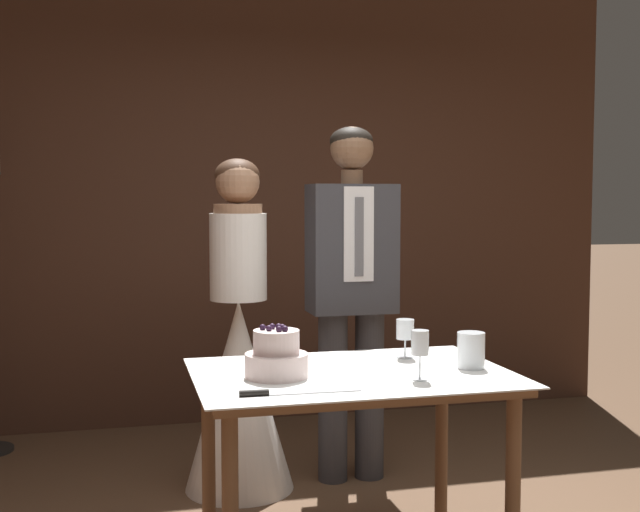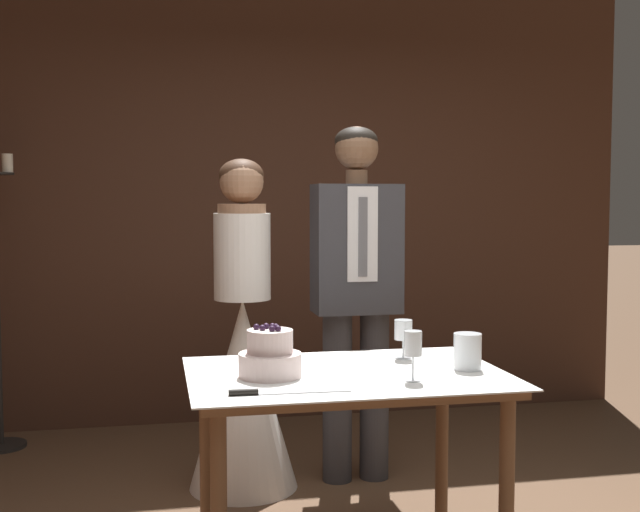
{
  "view_description": "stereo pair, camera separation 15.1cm",
  "coord_description": "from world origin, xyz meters",
  "px_view_note": "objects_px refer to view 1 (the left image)",
  "views": [
    {
      "loc": [
        -0.94,
        -2.71,
        1.44
      ],
      "look_at": [
        -0.08,
        0.69,
        1.19
      ],
      "focal_mm": 45.0,
      "sensor_mm": 36.0,
      "label": 1
    },
    {
      "loc": [
        -0.79,
        -2.75,
        1.44
      ],
      "look_at": [
        -0.08,
        0.69,
        1.19
      ],
      "focal_mm": 45.0,
      "sensor_mm": 36.0,
      "label": 2
    }
  ],
  "objects_px": {
    "tiered_cake": "(276,357)",
    "cake_knife": "(277,393)",
    "wine_glass_near": "(405,331)",
    "bride": "(239,368)",
    "groom": "(352,280)",
    "cake_table": "(351,397)",
    "hurricane_candle": "(471,351)",
    "wine_glass_middle": "(420,344)"
  },
  "relations": [
    {
      "from": "cake_table",
      "to": "wine_glass_near",
      "type": "distance_m",
      "value": 0.42
    },
    {
      "from": "tiered_cake",
      "to": "cake_knife",
      "type": "distance_m",
      "value": 0.28
    },
    {
      "from": "hurricane_candle",
      "to": "wine_glass_near",
      "type": "bearing_deg",
      "value": 125.34
    },
    {
      "from": "tiered_cake",
      "to": "groom",
      "type": "xyz_separation_m",
      "value": [
        0.59,
        1.0,
        0.17
      ]
    },
    {
      "from": "tiered_cake",
      "to": "bride",
      "type": "relative_size",
      "value": 0.14
    },
    {
      "from": "cake_table",
      "to": "wine_glass_middle",
      "type": "distance_m",
      "value": 0.36
    },
    {
      "from": "tiered_cake",
      "to": "wine_glass_near",
      "type": "distance_m",
      "value": 0.63
    },
    {
      "from": "tiered_cake",
      "to": "hurricane_candle",
      "type": "relative_size",
      "value": 1.67
    },
    {
      "from": "cake_knife",
      "to": "tiered_cake",
      "type": "bearing_deg",
      "value": 81.1
    },
    {
      "from": "tiered_cake",
      "to": "bride",
      "type": "distance_m",
      "value": 1.03
    },
    {
      "from": "cake_table",
      "to": "cake_knife",
      "type": "bearing_deg",
      "value": -140.43
    },
    {
      "from": "cake_knife",
      "to": "hurricane_candle",
      "type": "bearing_deg",
      "value": 18.12
    },
    {
      "from": "groom",
      "to": "bride",
      "type": "bearing_deg",
      "value": 179.95
    },
    {
      "from": "hurricane_candle",
      "to": "cake_knife",
      "type": "bearing_deg",
      "value": -163.7
    },
    {
      "from": "wine_glass_middle",
      "to": "bride",
      "type": "height_order",
      "value": "bride"
    },
    {
      "from": "wine_glass_near",
      "to": "groom",
      "type": "relative_size",
      "value": 0.09
    },
    {
      "from": "cake_table",
      "to": "tiered_cake",
      "type": "height_order",
      "value": "tiered_cake"
    },
    {
      "from": "wine_glass_near",
      "to": "wine_glass_middle",
      "type": "xyz_separation_m",
      "value": [
        -0.09,
        -0.4,
        0.02
      ]
    },
    {
      "from": "wine_glass_middle",
      "to": "bride",
      "type": "bearing_deg",
      "value": 112.75
    },
    {
      "from": "cake_knife",
      "to": "bride",
      "type": "height_order",
      "value": "bride"
    },
    {
      "from": "cake_table",
      "to": "tiered_cake",
      "type": "distance_m",
      "value": 0.34
    },
    {
      "from": "cake_knife",
      "to": "cake_table",
      "type": "bearing_deg",
      "value": 41.39
    },
    {
      "from": "wine_glass_middle",
      "to": "tiered_cake",
      "type": "bearing_deg",
      "value": 160.89
    },
    {
      "from": "wine_glass_middle",
      "to": "groom",
      "type": "relative_size",
      "value": 0.1
    },
    {
      "from": "cake_knife",
      "to": "bride",
      "type": "relative_size",
      "value": 0.26
    },
    {
      "from": "wine_glass_near",
      "to": "bride",
      "type": "height_order",
      "value": "bride"
    },
    {
      "from": "tiered_cake",
      "to": "cake_knife",
      "type": "xyz_separation_m",
      "value": [
        -0.05,
        -0.27,
        -0.07
      ]
    },
    {
      "from": "tiered_cake",
      "to": "hurricane_candle",
      "type": "height_order",
      "value": "tiered_cake"
    },
    {
      "from": "groom",
      "to": "hurricane_candle",
      "type": "bearing_deg",
      "value": -79.9
    },
    {
      "from": "wine_glass_near",
      "to": "cake_table",
      "type": "bearing_deg",
      "value": -144.78
    },
    {
      "from": "tiered_cake",
      "to": "cake_table",
      "type": "bearing_deg",
      "value": 3.4
    },
    {
      "from": "cake_knife",
      "to": "wine_glass_near",
      "type": "xyz_separation_m",
      "value": [
        0.64,
        0.49,
        0.1
      ]
    },
    {
      "from": "wine_glass_near",
      "to": "cake_knife",
      "type": "bearing_deg",
      "value": -142.36
    },
    {
      "from": "cake_table",
      "to": "cake_knife",
      "type": "height_order",
      "value": "cake_knife"
    },
    {
      "from": "cake_table",
      "to": "hurricane_candle",
      "type": "distance_m",
      "value": 0.5
    },
    {
      "from": "cake_knife",
      "to": "wine_glass_middle",
      "type": "height_order",
      "value": "wine_glass_middle"
    },
    {
      "from": "wine_glass_middle",
      "to": "hurricane_candle",
      "type": "relative_size",
      "value": 1.3
    },
    {
      "from": "wine_glass_near",
      "to": "groom",
      "type": "bearing_deg",
      "value": 90.29
    },
    {
      "from": "cake_table",
      "to": "groom",
      "type": "xyz_separation_m",
      "value": [
        0.29,
        0.99,
        0.35
      ]
    },
    {
      "from": "tiered_cake",
      "to": "wine_glass_middle",
      "type": "distance_m",
      "value": 0.53
    },
    {
      "from": "wine_glass_middle",
      "to": "hurricane_candle",
      "type": "height_order",
      "value": "wine_glass_middle"
    },
    {
      "from": "wine_glass_near",
      "to": "bride",
      "type": "distance_m",
      "value": 1.01
    }
  ]
}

